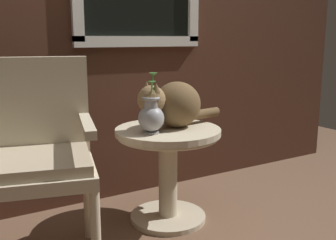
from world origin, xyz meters
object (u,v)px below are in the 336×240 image
(wicker_chair, at_px, (35,149))
(pewter_vase_with_ivy, at_px, (151,116))
(cat, at_px, (174,104))
(wicker_side_table, at_px, (168,157))

(wicker_chair, xyz_separation_m, pewter_vase_with_ivy, (0.62, -0.01, 0.10))
(pewter_vase_with_ivy, bearing_deg, cat, 19.89)
(wicker_side_table, bearing_deg, wicker_chair, -176.00)
(wicker_chair, distance_m, pewter_vase_with_ivy, 0.63)
(pewter_vase_with_ivy, bearing_deg, wicker_side_table, 22.71)
(wicker_side_table, distance_m, pewter_vase_with_ivy, 0.31)
(wicker_side_table, relative_size, pewter_vase_with_ivy, 1.84)
(wicker_chair, distance_m, cat, 0.82)
(wicker_chair, bearing_deg, pewter_vase_with_ivy, -0.51)
(wicker_side_table, relative_size, wicker_chair, 0.62)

